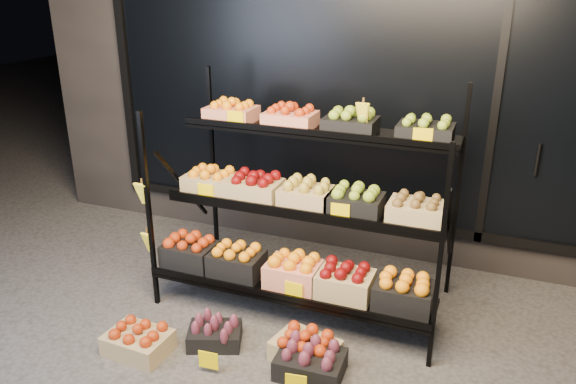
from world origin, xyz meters
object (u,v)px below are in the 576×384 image
at_px(display_rack, 301,207).
at_px(floor_crate_midright, 306,347).
at_px(floor_crate_left, 138,339).
at_px(floor_crate_midleft, 215,333).

height_order(display_rack, floor_crate_midright, display_rack).
relative_size(display_rack, floor_crate_left, 5.14).
xyz_separation_m(display_rack, floor_crate_left, (-0.79, -0.98, -0.69)).
distance_m(display_rack, floor_crate_left, 1.44).
bearing_deg(floor_crate_left, floor_crate_midright, 20.29).
bearing_deg(floor_crate_left, display_rack, 54.14).
relative_size(display_rack, floor_crate_midleft, 5.17).
bearing_deg(floor_crate_midleft, floor_crate_left, -169.48).
xyz_separation_m(display_rack, floor_crate_midleft, (-0.36, -0.71, -0.70)).
xyz_separation_m(floor_crate_left, floor_crate_midright, (1.06, 0.33, -0.00)).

